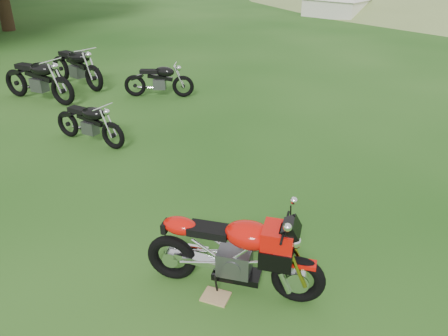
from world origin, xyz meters
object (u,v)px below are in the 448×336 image
at_px(vintage_moto_a, 89,122).
at_px(vintage_moto_b, 76,65).
at_px(plywood_board, 216,297).
at_px(sport_motorcycle, 233,247).
at_px(vintage_moto_d, 159,79).
at_px(vintage_moto_c, 37,78).

bearing_deg(vintage_moto_a, vintage_moto_b, 139.65).
xyz_separation_m(plywood_board, vintage_moto_b, (-6.37, 6.12, 0.55)).
distance_m(plywood_board, vintage_moto_a, 4.85).
height_order(plywood_board, vintage_moto_b, vintage_moto_b).
relative_size(sport_motorcycle, vintage_moto_a, 1.14).
distance_m(plywood_board, vintage_moto_d, 7.20).
bearing_deg(plywood_board, sport_motorcycle, 58.62).
bearing_deg(vintage_moto_c, vintage_moto_b, 93.37).
bearing_deg(vintage_moto_c, sport_motorcycle, -28.87).
bearing_deg(vintage_moto_a, vintage_moto_d, 101.71).
xyz_separation_m(sport_motorcycle, plywood_board, (-0.12, -0.20, -0.55)).
height_order(vintage_moto_b, vintage_moto_c, vintage_moto_b).
height_order(plywood_board, vintage_moto_d, vintage_moto_d).
distance_m(sport_motorcycle, vintage_moto_d, 7.09).
bearing_deg(vintage_moto_b, vintage_moto_d, 18.08).
xyz_separation_m(vintage_moto_a, vintage_moto_b, (-2.61, 3.08, 0.13)).
distance_m(sport_motorcycle, plywood_board, 0.60).
relative_size(plywood_board, vintage_moto_d, 0.17).
height_order(plywood_board, vintage_moto_a, vintage_moto_a).
bearing_deg(sport_motorcycle, vintage_moto_d, 118.86).
xyz_separation_m(vintage_moto_a, vintage_moto_c, (-2.67, 1.71, 0.13)).
relative_size(vintage_moto_c, vintage_moto_d, 1.27).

